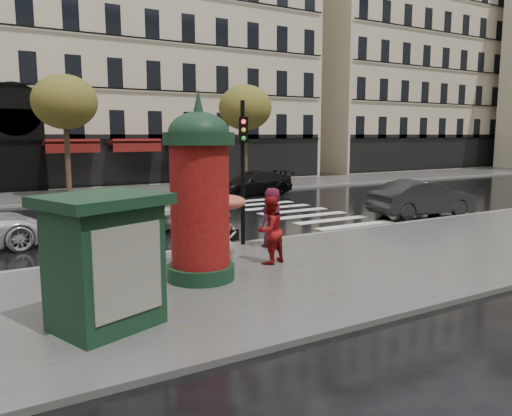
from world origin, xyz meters
TOP-DOWN VIEW (x-y plane):
  - ground at (0.00, 0.00)m, footprint 160.00×160.00m
  - near_sidewalk at (0.00, -0.50)m, footprint 90.00×7.00m
  - far_sidewalk at (0.00, 19.00)m, footprint 90.00×6.00m
  - near_kerb at (0.00, 3.00)m, footprint 90.00×0.25m
  - far_kerb at (0.00, 16.00)m, footprint 90.00×0.25m
  - zebra_crossing at (6.00, 9.60)m, footprint 3.60×11.75m
  - bldg_far_corner at (6.00, 30.00)m, footprint 26.00×14.00m
  - bldg_far_right at (34.00, 30.00)m, footprint 24.00×14.00m
  - tree_far_left at (-2.00, 18.00)m, footprint 3.40×3.40m
  - tree_far_right at (9.00, 18.00)m, footprint 3.40×3.40m
  - woman_umbrella at (-1.46, 0.39)m, footprint 1.02×1.02m
  - woman_red at (-0.15, 0.42)m, footprint 1.00×0.87m
  - man_burgundy at (0.98, 2.07)m, footprint 1.03×0.87m
  - morris_column at (-2.30, 0.03)m, footprint 1.62×1.62m
  - traffic_light at (0.34, 2.72)m, footprint 0.33×0.43m
  - newsstand at (-4.95, -1.83)m, footprint 2.39×2.21m
  - car_silver at (-0.28, 6.88)m, footprint 4.39×2.03m
  - car_darkgrey at (9.95, 4.20)m, footprint 4.86×2.22m
  - car_black at (7.33, 14.19)m, footprint 5.05×2.39m

SIDE VIEW (x-z plane):
  - ground at x=0.00m, z-range 0.00..0.00m
  - zebra_crossing at x=6.00m, z-range 0.00..0.01m
  - near_sidewalk at x=0.00m, z-range 0.00..0.12m
  - far_sidewalk at x=0.00m, z-range 0.00..0.12m
  - near_kerb at x=0.00m, z-range 0.00..0.14m
  - far_kerb at x=0.00m, z-range 0.00..0.14m
  - car_black at x=7.33m, z-range 0.00..1.42m
  - car_silver at x=-0.28m, z-range 0.00..1.46m
  - car_darkgrey at x=9.95m, z-range 0.00..1.54m
  - woman_red at x=-0.15m, z-range 0.12..1.88m
  - man_burgundy at x=0.98m, z-range 0.12..1.91m
  - newsstand at x=-4.95m, z-range 0.15..2.50m
  - woman_umbrella at x=-1.46m, z-range 0.43..2.40m
  - morris_column at x=-2.30m, z-range 0.03..4.39m
  - traffic_light at x=0.34m, z-range 0.58..4.94m
  - tree_far_left at x=-2.00m, z-range 1.85..8.49m
  - tree_far_right at x=9.00m, z-range 1.85..8.49m
  - bldg_far_corner at x=6.00m, z-range -0.14..22.76m
  - bldg_far_right at x=34.00m, z-range -0.14..22.76m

